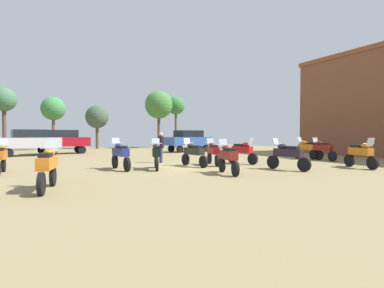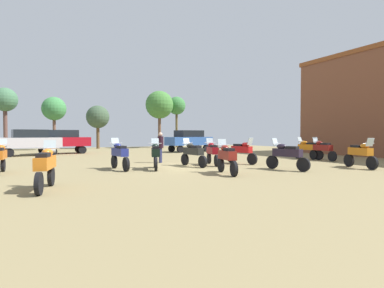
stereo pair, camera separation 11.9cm
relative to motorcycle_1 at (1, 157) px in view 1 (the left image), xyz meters
name	(u,v)px [view 1 (the left image)]	position (x,y,z in m)	size (l,w,h in m)	color
ground_plane	(179,167)	(7.71, -0.95, -0.72)	(44.00, 52.00, 0.02)	olive
motorcycle_1	(1,157)	(0.00, 0.00, 0.00)	(0.62, 2.10, 1.45)	black
motorcycle_2	(361,153)	(15.45, -5.28, 0.01)	(0.73, 2.11, 1.47)	black
motorcycle_4	(156,154)	(6.40, -1.29, 0.00)	(0.83, 2.04, 1.45)	black
motorcycle_5	(242,151)	(11.61, -0.88, 0.00)	(0.78, 2.04, 1.46)	black
motorcycle_6	(194,153)	(8.56, -0.92, 0.00)	(0.67, 2.18, 1.44)	black
motorcycle_7	(308,148)	(17.44, -0.05, 0.01)	(0.68, 2.20, 1.46)	black
motorcycle_8	(287,154)	(11.69, -4.30, 0.01)	(0.79, 2.20, 1.46)	black
motorcycle_9	(120,154)	(4.83, -0.77, 0.02)	(0.62, 2.26, 1.48)	black
motorcycle_10	(228,157)	(8.44, -4.31, 0.00)	(0.73, 2.13, 1.44)	black
motorcycle_11	(48,166)	(1.63, -5.13, 0.01)	(0.75, 2.25, 1.47)	black
motorcycle_12	(213,152)	(9.81, -0.72, 0.00)	(0.80, 2.15, 1.44)	black
motorcycle_13	(322,149)	(17.41, -1.27, 0.01)	(0.62, 2.21, 1.47)	black
car_1	(30,140)	(0.85, 11.62, 0.46)	(4.53, 2.45, 2.00)	black
car_3	(189,139)	(14.06, 11.13, 0.46)	(4.55, 2.52, 2.00)	black
car_4	(62,140)	(3.24, 13.18, 0.46)	(4.46, 2.24, 2.00)	black
person_1	(161,145)	(7.77, 1.72, 0.32)	(0.47, 0.47, 1.75)	#25284C
tree_2	(159,105)	(14.40, 20.01, 4.38)	(3.29, 3.29, 6.78)	brown
tree_4	(4,101)	(-1.56, 21.46, 4.29)	(2.38, 2.38, 6.33)	brown
tree_5	(97,117)	(7.51, 21.45, 2.86)	(2.58, 2.58, 4.90)	brown
tree_6	(176,106)	(17.03, 20.97, 4.41)	(2.24, 2.24, 6.34)	brown
tree_7	(53,109)	(2.91, 20.27, 3.53)	(2.43, 2.43, 5.51)	brown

